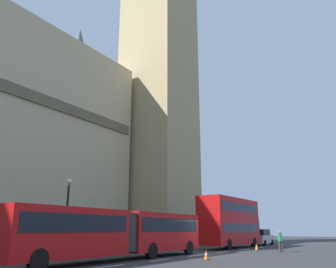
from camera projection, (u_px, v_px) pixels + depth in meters
ground_plane at (206, 254)px, 26.02m from camera, size 160.00×160.00×0.00m
lane_centre_marking at (197, 255)px, 24.82m from camera, size 29.80×0.16×0.01m
clock_tower at (160, 11)px, 57.77m from camera, size 10.64×10.64×70.58m
articulated_bus at (118, 230)px, 21.26m from camera, size 16.06×2.54×2.90m
double_decker_bus at (230, 220)px, 35.47m from camera, size 10.42×2.54×4.90m
sedan_lead at (261, 237)px, 41.78m from camera, size 4.40×1.86×1.85m
traffic_cone_west at (206, 255)px, 21.24m from camera, size 0.36×0.36×0.58m
traffic_cone_middle at (257, 247)px, 30.85m from camera, size 0.36×0.36×0.58m
street_lamp at (67, 211)px, 23.78m from camera, size 0.44×0.44×5.27m
pedestrian_near_cones at (280, 241)px, 28.80m from camera, size 0.46×0.44×1.69m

